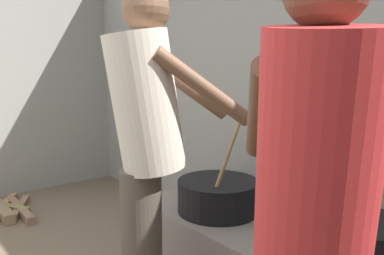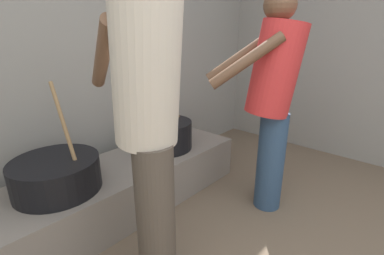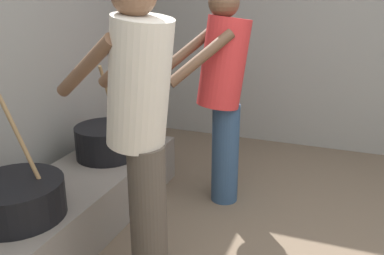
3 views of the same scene
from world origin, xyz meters
The scene contains 6 objects.
block_enclosure_rear centered at (0.00, 2.33, 1.20)m, with size 5.33×0.20×2.39m, color gray.
hearth_ledge centered at (0.31, 1.81, 0.18)m, with size 2.02×0.60×0.36m, color slate.
cooking_pot_main centered at (-0.14, 1.82, 0.46)m, with size 0.52×0.52×0.66m.
cooking_pot_secondary centered at (0.76, 1.82, 0.47)m, with size 0.45×0.45×0.69m.
cook_in_cream_shirt centered at (0.06, 1.15, 0.94)m, with size 0.53×0.74×1.64m.
cook_in_red_shirt centered at (1.05, 1.02, 0.89)m, with size 0.68×0.69×1.56m.
Camera 2 is at (-0.69, 0.20, 1.27)m, focal length 25.35 mm.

